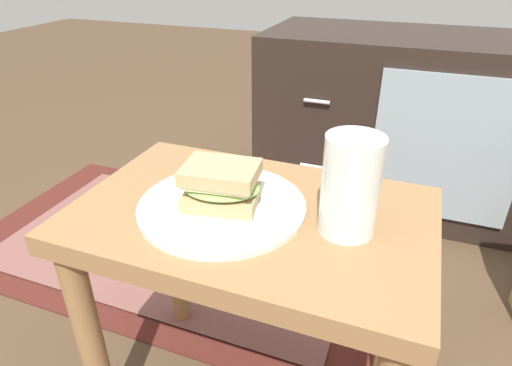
% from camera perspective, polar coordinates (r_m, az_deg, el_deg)
% --- Properties ---
extents(side_table, '(0.56, 0.36, 0.46)m').
position_cam_1_polar(side_table, '(0.74, -0.58, -9.50)').
color(side_table, olive).
rests_on(side_table, ground).
extents(tv_cabinet, '(0.96, 0.46, 0.58)m').
position_cam_1_polar(tv_cabinet, '(1.58, 19.12, 7.42)').
color(tv_cabinet, black).
rests_on(tv_cabinet, ground).
extents(area_rug, '(1.27, 0.73, 0.01)m').
position_cam_1_polar(area_rug, '(1.39, -9.96, -7.89)').
color(area_rug, '#4C1E19').
rests_on(area_rug, ground).
extents(plate, '(0.26, 0.26, 0.01)m').
position_cam_1_polar(plate, '(0.69, -4.45, -3.02)').
color(plate, silver).
rests_on(plate, side_table).
extents(sandwich_front, '(0.13, 0.11, 0.07)m').
position_cam_1_polar(sandwich_front, '(0.67, -4.58, -0.28)').
color(sandwich_front, tan).
rests_on(sandwich_front, plate).
extents(beer_glass, '(0.08, 0.08, 0.15)m').
position_cam_1_polar(beer_glass, '(0.62, 12.29, -0.38)').
color(beer_glass, silver).
rests_on(beer_glass, side_table).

